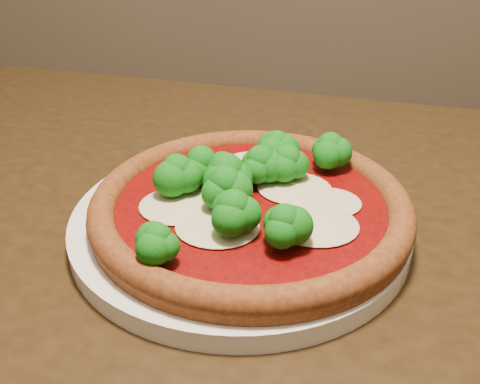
# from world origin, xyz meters

# --- Properties ---
(dining_table) EXTENTS (1.26, 1.05, 0.75)m
(dining_table) POSITION_xyz_m (0.06, 0.04, 0.65)
(dining_table) COLOR black
(dining_table) RESTS_ON floor
(plate) EXTENTS (0.31, 0.31, 0.02)m
(plate) POSITION_xyz_m (0.04, 0.11, 0.76)
(plate) COLOR silver
(plate) RESTS_ON dining_table
(pizza) EXTENTS (0.29, 0.29, 0.06)m
(pizza) POSITION_xyz_m (0.05, 0.11, 0.79)
(pizza) COLOR brown
(pizza) RESTS_ON plate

